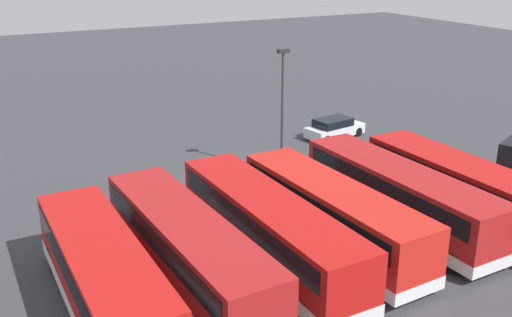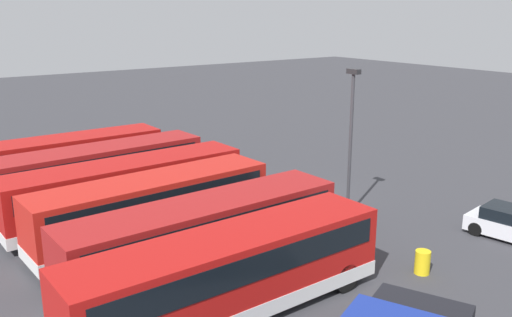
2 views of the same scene
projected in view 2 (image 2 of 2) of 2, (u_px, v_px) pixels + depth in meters
ground_plane at (293, 193)px, 31.40m from camera, size 140.00×140.00×0.00m
bus_single_deck_near_end at (231, 272)px, 18.31m from camera, size 2.84×11.59×2.95m
bus_single_deck_second at (205, 234)px, 21.42m from camera, size 2.94×11.67×2.95m
bus_single_deck_third at (153, 207)px, 24.42m from camera, size 3.13×11.12×2.95m
bus_single_deck_fourth at (126, 188)px, 26.99m from camera, size 2.89×12.03×2.95m
bus_single_deck_fifth at (98, 171)px, 29.84m from camera, size 3.13×11.88×2.95m
bus_single_deck_sixth at (68, 159)px, 32.28m from camera, size 2.70×10.95×2.95m
lamp_post_tall at (351, 131)px, 26.76m from camera, size 0.70×0.30×7.39m
waste_bin_yellow at (422, 262)px, 21.63m from camera, size 0.60×0.60×0.95m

